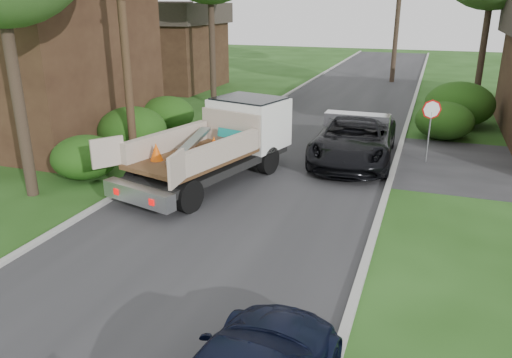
{
  "coord_description": "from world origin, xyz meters",
  "views": [
    {
      "loc": [
        5.18,
        -10.88,
        5.95
      ],
      "look_at": [
        0.7,
        1.7,
        1.2
      ],
      "focal_mm": 35.0,
      "sensor_mm": 36.0,
      "label": 1
    }
  ],
  "objects_px": {
    "house_left_far": "(165,44)",
    "flatbed_truck": "(228,137)",
    "house_left_near": "(24,42)",
    "utility_pole": "(123,25)",
    "stop_sign": "(431,118)",
    "black_pickup": "(354,139)"
  },
  "relations": [
    {
      "from": "house_left_near",
      "to": "stop_sign",
      "type": "bearing_deg",
      "value": 6.63
    },
    {
      "from": "house_left_near",
      "to": "black_pickup",
      "type": "relative_size",
      "value": 1.52
    },
    {
      "from": "black_pickup",
      "to": "flatbed_truck",
      "type": "bearing_deg",
      "value": -143.12
    },
    {
      "from": "house_left_far",
      "to": "flatbed_truck",
      "type": "relative_size",
      "value": 1.01
    },
    {
      "from": "stop_sign",
      "to": "house_left_far",
      "type": "distance_m",
      "value": 22.81
    },
    {
      "from": "stop_sign",
      "to": "utility_pole",
      "type": "bearing_deg",
      "value": -159.38
    },
    {
      "from": "stop_sign",
      "to": "house_left_near",
      "type": "bearing_deg",
      "value": -173.37
    },
    {
      "from": "house_left_far",
      "to": "black_pickup",
      "type": "distance_m",
      "value": 21.2
    },
    {
      "from": "stop_sign",
      "to": "utility_pole",
      "type": "distance_m",
      "value": 11.91
    },
    {
      "from": "utility_pole",
      "to": "stop_sign",
      "type": "bearing_deg",
      "value": 20.62
    },
    {
      "from": "stop_sign",
      "to": "house_left_far",
      "type": "relative_size",
      "value": 0.33
    },
    {
      "from": "house_left_near",
      "to": "flatbed_truck",
      "type": "xyz_separation_m",
      "value": [
        10.49,
        -2.05,
        -2.84
      ]
    },
    {
      "from": "utility_pole",
      "to": "house_left_far",
      "type": "relative_size",
      "value": 1.32
    },
    {
      "from": "black_pickup",
      "to": "utility_pole",
      "type": "bearing_deg",
      "value": -160.33
    },
    {
      "from": "stop_sign",
      "to": "black_pickup",
      "type": "distance_m",
      "value": 2.98
    },
    {
      "from": "house_left_far",
      "to": "black_pickup",
      "type": "relative_size",
      "value": 1.18
    },
    {
      "from": "stop_sign",
      "to": "house_left_near",
      "type": "height_order",
      "value": "house_left_near"
    },
    {
      "from": "utility_pole",
      "to": "house_left_near",
      "type": "distance_m",
      "value": 6.88
    },
    {
      "from": "utility_pole",
      "to": "house_left_near",
      "type": "relative_size",
      "value": 1.03
    },
    {
      "from": "utility_pole",
      "to": "black_pickup",
      "type": "bearing_deg",
      "value": 22.16
    },
    {
      "from": "utility_pole",
      "to": "house_left_near",
      "type": "bearing_deg",
      "value": 162.8
    },
    {
      "from": "stop_sign",
      "to": "house_left_far",
      "type": "height_order",
      "value": "house_left_far"
    }
  ]
}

